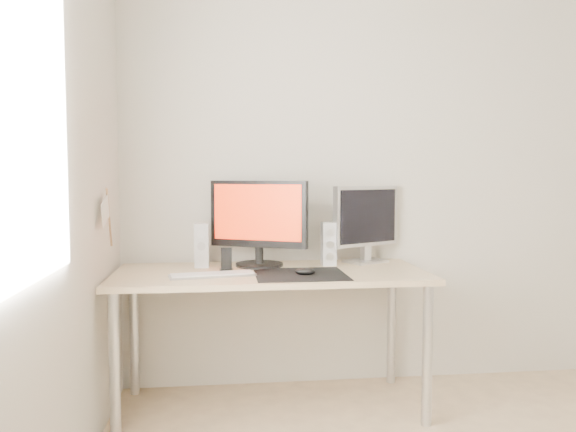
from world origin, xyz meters
TOP-DOWN VIEW (x-y plane):
  - wall_back at (0.00, 1.75)m, footprint 3.50×0.00m
  - mousepad at (-0.79, 1.25)m, footprint 0.45×0.40m
  - mouse at (-0.77, 1.22)m, footprint 0.10×0.06m
  - desk at (-0.93, 1.38)m, footprint 1.60×0.70m
  - main_monitor at (-0.98, 1.54)m, footprint 0.51×0.35m
  - second_monitor at (-0.37, 1.61)m, footprint 0.42×0.25m
  - speaker_left at (-1.29, 1.55)m, footprint 0.08×0.09m
  - speaker_right at (-0.59, 1.54)m, footprint 0.08×0.09m
  - keyboard at (-1.23, 1.26)m, footprint 0.43×0.19m
  - phone_dock at (-1.16, 1.37)m, footprint 0.07×0.06m
  - pennant at (-1.72, 1.24)m, footprint 0.01×0.23m

SIDE VIEW (x-z plane):
  - desk at x=-0.93m, z-range 0.29..1.02m
  - mousepad at x=-0.79m, z-range 0.73..0.73m
  - keyboard at x=-1.23m, z-range 0.73..0.75m
  - mouse at x=-0.77m, z-range 0.73..0.77m
  - phone_dock at x=-1.16m, z-range 0.71..0.83m
  - speaker_left at x=-1.29m, z-range 0.73..0.97m
  - speaker_right at x=-0.59m, z-range 0.73..0.97m
  - second_monitor at x=-0.37m, z-range 0.75..1.19m
  - main_monitor at x=-0.98m, z-range 0.75..1.22m
  - pennant at x=-1.72m, z-range 0.90..1.19m
  - wall_back at x=0.00m, z-range -0.50..3.00m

